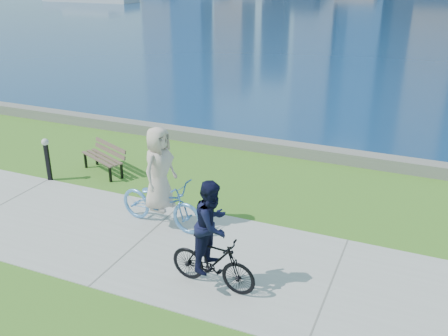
% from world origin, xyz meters
% --- Properties ---
extents(ground, '(320.00, 320.00, 0.00)m').
position_xyz_m(ground, '(0.00, 0.00, 0.00)').
color(ground, '#376A1B').
rests_on(ground, ground).
extents(concrete_path, '(80.00, 3.50, 0.02)m').
position_xyz_m(concrete_path, '(0.00, 0.00, 0.01)').
color(concrete_path, '#9D9E99').
rests_on(concrete_path, ground).
extents(seawall, '(90.00, 0.50, 0.35)m').
position_xyz_m(seawall, '(0.00, 6.20, 0.17)').
color(seawall, slate).
rests_on(seawall, ground).
extents(bay_water, '(320.00, 131.00, 0.01)m').
position_xyz_m(bay_water, '(0.00, 72.00, 0.00)').
color(bay_water, '#0C2950').
rests_on(bay_water, ground).
extents(park_bench, '(1.63, 1.12, 0.80)m').
position_xyz_m(park_bench, '(-2.90, 2.83, 0.49)').
color(park_bench, black).
rests_on(park_bench, ground).
extents(bollard_lamp, '(0.19, 0.19, 1.18)m').
position_xyz_m(bollard_lamp, '(-3.95, 1.77, 0.68)').
color(bollard_lamp, black).
rests_on(bollard_lamp, ground).
extents(cyclist_woman, '(0.99, 2.19, 2.28)m').
position_xyz_m(cyclist_woman, '(0.07, 0.77, 0.87)').
color(cyclist_woman, '#5896D6').
rests_on(cyclist_woman, ground).
extents(cyclist_man, '(0.67, 1.70, 2.07)m').
position_xyz_m(cyclist_man, '(2.06, -0.85, 0.89)').
color(cyclist_man, black).
rests_on(cyclist_man, ground).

